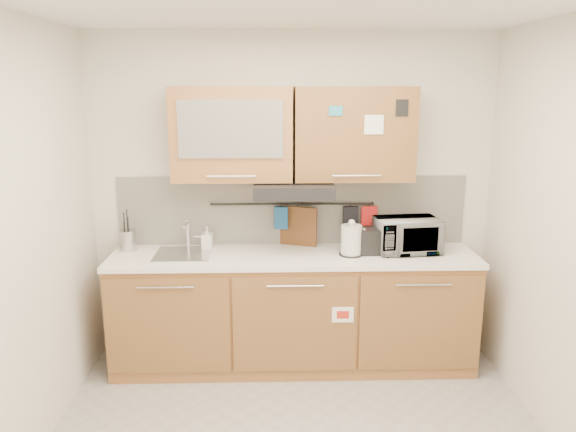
{
  "coord_description": "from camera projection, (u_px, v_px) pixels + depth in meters",
  "views": [
    {
      "loc": [
        -0.16,
        -2.94,
        2.2
      ],
      "look_at": [
        -0.05,
        1.05,
        1.26
      ],
      "focal_mm": 35.0,
      "sensor_mm": 36.0,
      "label": 1
    }
  ],
  "objects": [
    {
      "name": "countertop",
      "position": [
        294.0,
        257.0,
        4.33
      ],
      "size": [
        2.82,
        0.62,
        0.04
      ],
      "primitive_type": "cube",
      "color": "white",
      "rests_on": "base_cabinet"
    },
    {
      "name": "wall_back",
      "position": [
        292.0,
        198.0,
        4.54
      ],
      "size": [
        3.2,
        0.0,
        3.2
      ],
      "primitive_type": "plane",
      "rotation": [
        1.57,
        0.0,
        0.0
      ],
      "color": "silver",
      "rests_on": "ground"
    },
    {
      "name": "cutting_board",
      "position": [
        298.0,
        230.0,
        4.53
      ],
      "size": [
        0.3,
        0.14,
        0.39
      ],
      "primitive_type": "cube",
      "rotation": [
        0.0,
        0.0,
        -0.37
      ],
      "color": "brown",
      "rests_on": "utensil_rail"
    },
    {
      "name": "kettle",
      "position": [
        351.0,
        241.0,
        4.27
      ],
      "size": [
        0.21,
        0.19,
        0.28
      ],
      "rotation": [
        0.0,
        0.0,
        0.23
      ],
      "color": "silver",
      "rests_on": "countertop"
    },
    {
      "name": "dark_pouch",
      "position": [
        351.0,
        218.0,
        4.52
      ],
      "size": [
        0.13,
        0.05,
        0.19
      ],
      "primitive_type": "cube",
      "rotation": [
        0.0,
        0.0,
        0.09
      ],
      "color": "black",
      "rests_on": "utensil_rail"
    },
    {
      "name": "sink",
      "position": [
        183.0,
        254.0,
        4.31
      ],
      "size": [
        0.42,
        0.4,
        0.26
      ],
      "color": "silver",
      "rests_on": "countertop"
    },
    {
      "name": "ceiling",
      "position": [
        304.0,
        1.0,
        2.78
      ],
      "size": [
        3.2,
        3.2,
        0.0
      ],
      "primitive_type": "plane",
      "rotation": [
        3.14,
        0.0,
        0.0
      ],
      "color": "white",
      "rests_on": "wall_back"
    },
    {
      "name": "soap_bottle",
      "position": [
        207.0,
        238.0,
        4.43
      ],
      "size": [
        0.09,
        0.09,
        0.18
      ],
      "primitive_type": "imported",
      "rotation": [
        0.0,
        0.0,
        -0.06
      ],
      "color": "#999999",
      "rests_on": "countertop"
    },
    {
      "name": "oven_mitt",
      "position": [
        281.0,
        218.0,
        4.5
      ],
      "size": [
        0.11,
        0.05,
        0.18
      ],
      "primitive_type": "cube",
      "rotation": [
        0.0,
        0.0,
        -0.17
      ],
      "color": "#1E528B",
      "rests_on": "utensil_rail"
    },
    {
      "name": "backsplash",
      "position": [
        292.0,
        210.0,
        4.55
      ],
      "size": [
        2.8,
        0.02,
        0.56
      ],
      "primitive_type": "cube",
      "color": "silver",
      "rests_on": "countertop"
    },
    {
      "name": "base_cabinet",
      "position": [
        293.0,
        316.0,
        4.44
      ],
      "size": [
        2.8,
        0.64,
        0.88
      ],
      "color": "#AD733D",
      "rests_on": "floor"
    },
    {
      "name": "range_hood",
      "position": [
        293.0,
        189.0,
        4.26
      ],
      "size": [
        0.6,
        0.46,
        0.1
      ],
      "primitive_type": "cube",
      "color": "black",
      "rests_on": "upper_cabinets"
    },
    {
      "name": "microwave",
      "position": [
        407.0,
        235.0,
        4.35
      ],
      "size": [
        0.51,
        0.38,
        0.27
      ],
      "primitive_type": "imported",
      "rotation": [
        0.0,
        0.0,
        0.11
      ],
      "color": "#999999",
      "rests_on": "countertop"
    },
    {
      "name": "toaster",
      "position": [
        371.0,
        241.0,
        4.31
      ],
      "size": [
        0.26,
        0.16,
        0.2
      ],
      "rotation": [
        0.0,
        0.0,
        0.02
      ],
      "color": "black",
      "rests_on": "countertop"
    },
    {
      "name": "upper_cabinets",
      "position": [
        293.0,
        134.0,
        4.24
      ],
      "size": [
        1.82,
        0.37,
        0.7
      ],
      "color": "#AD733D",
      "rests_on": "wall_back"
    },
    {
      "name": "utensil_crock",
      "position": [
        128.0,
        240.0,
        4.41
      ],
      "size": [
        0.17,
        0.17,
        0.32
      ],
      "rotation": [
        0.0,
        0.0,
        0.37
      ],
      "color": "#B0B0B5",
      "rests_on": "countertop"
    },
    {
      "name": "pot_holder",
      "position": [
        369.0,
        216.0,
        4.52
      ],
      "size": [
        0.13,
        0.03,
        0.16
      ],
      "primitive_type": "cube",
      "rotation": [
        0.0,
        0.0,
        0.11
      ],
      "color": "red",
      "rests_on": "utensil_rail"
    },
    {
      "name": "wall_left",
      "position": [
        7.0,
        254.0,
        3.03
      ],
      "size": [
        0.0,
        3.0,
        3.0
      ],
      "primitive_type": "plane",
      "rotation": [
        1.57,
        0.0,
        1.57
      ],
      "color": "silver",
      "rests_on": "ground"
    },
    {
      "name": "utensil_rail",
      "position": [
        292.0,
        204.0,
        4.5
      ],
      "size": [
        1.3,
        0.02,
        0.02
      ],
      "primitive_type": "cylinder",
      "rotation": [
        0.0,
        1.57,
        0.0
      ],
      "color": "black",
      "rests_on": "backsplash"
    }
  ]
}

